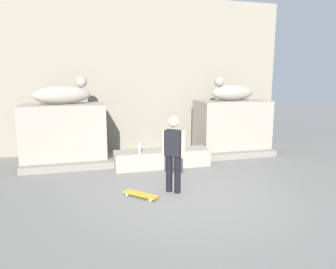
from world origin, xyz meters
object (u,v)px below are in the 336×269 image
at_px(skater, 173,151).
at_px(bottle_clear, 140,149).
at_px(statue_reclining_right, 232,92).
at_px(statue_reclining_left, 64,94).
at_px(bottle_orange, 166,145).
at_px(skateboard, 140,194).

bearing_deg(skater, bottle_clear, 143.87).
relative_size(statue_reclining_right, bottle_clear, 5.08).
relative_size(statue_reclining_left, bottle_orange, 6.26).
relative_size(skater, skateboard, 2.33).
bearing_deg(bottle_orange, statue_reclining_right, 21.15).
height_order(statue_reclining_left, bottle_orange, statue_reclining_left).
height_order(statue_reclining_left, skateboard, statue_reclining_left).
xyz_separation_m(skateboard, bottle_clear, (0.32, 1.85, 0.55)).
distance_m(statue_reclining_left, statue_reclining_right, 5.20).
relative_size(statue_reclining_left, statue_reclining_right, 1.01).
height_order(bottle_orange, bottle_clear, bottle_clear).
distance_m(statue_reclining_left, skater, 3.99).
height_order(skateboard, bottle_orange, bottle_orange).
xyz_separation_m(statue_reclining_left, statue_reclining_right, (5.20, -0.02, 0.00)).
distance_m(skateboard, bottle_orange, 2.52).
relative_size(skater, bottle_orange, 6.19).
relative_size(statue_reclining_right, bottle_orange, 6.22).
bearing_deg(skateboard, statue_reclining_right, 87.27).
distance_m(statue_reclining_right, bottle_clear, 3.79).
bearing_deg(bottle_clear, statue_reclining_right, 21.31).
bearing_deg(statue_reclining_left, skateboard, -77.19).
bearing_deg(statue_reclining_left, statue_reclining_right, -14.29).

